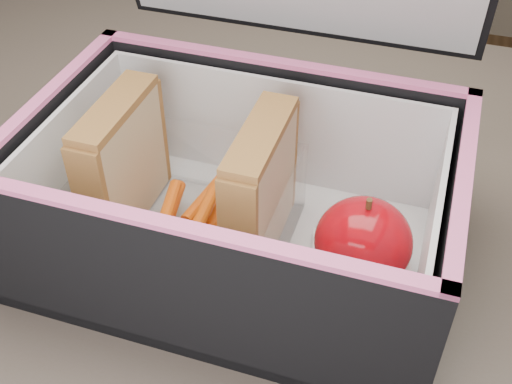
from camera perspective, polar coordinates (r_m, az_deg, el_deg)
kitchen_table at (r=0.64m, az=1.25°, el=-8.25°), size 1.20×0.80×0.75m
lunch_bag at (r=0.50m, az=-1.27°, el=0.48°), size 0.33×0.28×0.33m
plastic_tub at (r=0.53m, az=-5.73°, el=-0.66°), size 0.16×0.12×0.07m
sandwich_left at (r=0.53m, az=-11.76°, el=2.62°), size 0.03×0.10×0.11m
sandwich_right at (r=0.49m, az=0.39°, el=0.12°), size 0.03×0.10×0.11m
carrot_sticks at (r=0.53m, az=-5.54°, el=-2.40°), size 0.06×0.15×0.03m
paper_napkin at (r=0.52m, az=9.29°, el=-6.90°), size 0.09×0.10×0.01m
red_apple at (r=0.48m, az=9.50°, el=-4.44°), size 0.07×0.07×0.08m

